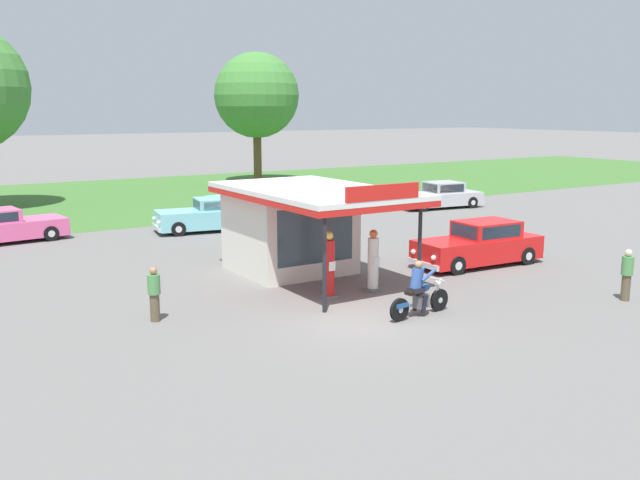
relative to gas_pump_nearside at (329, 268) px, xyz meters
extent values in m
plane|color=slate|center=(-0.55, -2.37, -0.94)|extent=(300.00, 300.00, 0.00)
cube|color=#3D6B2D|center=(-0.55, 27.63, -0.94)|extent=(120.00, 24.00, 0.01)
cube|color=silver|center=(0.82, 3.83, 0.53)|extent=(3.64, 3.53, 2.95)
cube|color=#384C56|center=(0.82, 2.09, 0.59)|extent=(2.91, 0.05, 1.89)
cube|color=silver|center=(0.82, 2.15, 2.08)|extent=(4.34, 7.40, 0.16)
cube|color=red|center=(0.82, 2.15, 1.90)|extent=(4.34, 7.40, 0.18)
cube|color=red|center=(0.82, -1.52, 2.38)|extent=(2.55, 0.08, 0.44)
cylinder|color=black|center=(2.54, -1.15, 0.53)|extent=(0.12, 0.12, 2.95)
cylinder|color=black|center=(-0.89, -1.15, 0.53)|extent=(0.12, 0.12, 2.95)
cube|color=slate|center=(0.00, 0.00, -0.89)|extent=(0.44, 0.44, 0.10)
cylinder|color=red|center=(0.00, 0.00, 0.00)|extent=(0.34, 0.34, 1.69)
cube|color=white|center=(0.00, -0.18, 0.08)|extent=(0.22, 0.02, 0.28)
sphere|color=#EACC4C|center=(0.00, 0.00, 0.98)|extent=(0.26, 0.26, 0.26)
cube|color=slate|center=(1.65, 0.00, -0.89)|extent=(0.44, 0.44, 0.10)
cylinder|color=silver|center=(1.65, 0.00, -0.05)|extent=(0.34, 0.34, 1.59)
cube|color=white|center=(1.65, -0.18, 0.03)|extent=(0.22, 0.02, 0.28)
sphere|color=orange|center=(1.65, 0.00, 0.89)|extent=(0.26, 0.26, 0.26)
cylinder|color=black|center=(1.93, -2.77, -0.62)|extent=(0.65, 0.17, 0.64)
cylinder|color=silver|center=(1.93, -2.77, -0.62)|extent=(0.17, 0.14, 0.16)
cylinder|color=black|center=(0.36, -2.94, -0.62)|extent=(0.65, 0.17, 0.64)
cylinder|color=silver|center=(0.36, -2.94, -0.62)|extent=(0.17, 0.14, 0.16)
ellipsoid|color=#1E4C8C|center=(1.24, -2.85, -0.16)|extent=(0.58, 0.30, 0.24)
cube|color=#59595E|center=(1.19, -2.85, -0.52)|extent=(0.46, 0.29, 0.36)
cube|color=black|center=(0.90, -2.88, -0.22)|extent=(0.51, 0.31, 0.10)
cylinder|color=silver|center=(1.83, -2.78, -0.34)|extent=(0.37, 0.11, 0.71)
cylinder|color=silver|center=(1.71, -2.79, 0.04)|extent=(0.11, 0.70, 0.04)
sphere|color=silver|center=(1.81, -2.78, -0.12)|extent=(0.16, 0.16, 0.16)
cube|color=#1E4C8C|center=(0.41, -2.94, -0.50)|extent=(0.46, 0.23, 0.12)
cylinder|color=silver|center=(0.78, -2.76, -0.66)|extent=(0.71, 0.16, 0.18)
cube|color=black|center=(0.97, -2.88, -0.16)|extent=(0.43, 0.38, 0.14)
cylinder|color=black|center=(1.15, -2.69, -0.56)|extent=(0.14, 0.24, 0.56)
cylinder|color=black|center=(1.18, -3.01, -0.56)|extent=(0.14, 0.24, 0.56)
cylinder|color=#2D4C8C|center=(1.01, -2.87, 0.15)|extent=(0.44, 0.36, 0.60)
sphere|color=#9E704C|center=(1.07, -2.86, 0.52)|extent=(0.22, 0.22, 0.22)
cylinder|color=#2D4C8C|center=(1.22, -2.65, 0.23)|extent=(0.54, 0.15, 0.31)
cylinder|color=#2D4C8C|center=(1.27, -3.04, 0.23)|extent=(0.54, 0.15, 0.31)
cube|color=red|center=(7.08, 0.92, -0.35)|extent=(4.95, 2.08, 0.84)
cube|color=red|center=(7.47, 0.89, 0.37)|extent=(2.24, 1.71, 0.60)
cube|color=#283847|center=(6.42, 0.95, 0.37)|extent=(0.12, 1.40, 0.48)
cube|color=#283847|center=(7.43, 0.12, 0.37)|extent=(1.83, 0.14, 0.45)
cube|color=#283847|center=(7.52, 1.67, 0.37)|extent=(1.83, 0.14, 0.45)
cube|color=silver|center=(4.62, 1.06, -0.64)|extent=(0.22, 1.71, 0.18)
cube|color=silver|center=(9.53, 0.77, -0.64)|extent=(0.22, 1.71, 0.18)
sphere|color=white|center=(4.58, 0.48, -0.30)|extent=(0.18, 0.18, 0.18)
sphere|color=white|center=(4.64, 1.63, -0.30)|extent=(0.18, 0.18, 0.18)
cylinder|color=black|center=(5.38, 0.17, -0.61)|extent=(0.67, 0.24, 0.66)
cylinder|color=silver|center=(5.38, 0.17, -0.61)|extent=(0.31, 0.24, 0.30)
cylinder|color=black|center=(5.48, 1.85, -0.61)|extent=(0.67, 0.24, 0.66)
cylinder|color=silver|center=(5.48, 1.85, -0.61)|extent=(0.31, 0.24, 0.30)
cylinder|color=black|center=(8.68, -0.02, -0.61)|extent=(0.67, 0.24, 0.66)
cylinder|color=silver|center=(8.68, -0.02, -0.61)|extent=(0.31, 0.24, 0.30)
cylinder|color=black|center=(8.77, 1.66, -0.61)|extent=(0.67, 0.24, 0.66)
cylinder|color=silver|center=(8.77, 1.66, -0.61)|extent=(0.31, 0.24, 0.30)
cube|color=#7AC6D1|center=(1.68, 12.96, -0.35)|extent=(5.12, 2.70, 0.83)
cube|color=#7AC6D1|center=(2.11, 12.89, 0.33)|extent=(2.31, 2.02, 0.52)
cube|color=#283847|center=(1.11, 13.06, 0.33)|extent=(0.29, 1.49, 0.42)
cube|color=#283847|center=(1.97, 12.07, 0.33)|extent=(1.73, 0.32, 0.39)
cube|color=#283847|center=(2.24, 13.72, 0.33)|extent=(1.73, 0.32, 0.39)
cube|color=silver|center=(-0.75, 13.37, -0.64)|extent=(0.42, 1.83, 0.18)
cube|color=silver|center=(4.11, 12.56, -0.64)|extent=(0.42, 1.83, 0.18)
sphere|color=white|center=(-0.86, 12.76, -0.31)|extent=(0.18, 0.18, 0.18)
sphere|color=white|center=(-0.66, 13.98, -0.31)|extent=(0.18, 0.18, 0.18)
cylinder|color=black|center=(-0.10, 12.34, -0.61)|extent=(0.68, 0.31, 0.66)
cylinder|color=silver|center=(-0.10, 12.34, -0.61)|extent=(0.33, 0.27, 0.30)
cylinder|color=black|center=(0.19, 14.13, -0.61)|extent=(0.68, 0.31, 0.66)
cylinder|color=silver|center=(0.19, 14.13, -0.61)|extent=(0.33, 0.27, 0.30)
cylinder|color=black|center=(3.16, 11.80, -0.61)|extent=(0.68, 0.31, 0.66)
cylinder|color=silver|center=(3.16, 11.80, -0.61)|extent=(0.33, 0.27, 0.30)
cylinder|color=black|center=(3.46, 13.59, -0.61)|extent=(0.68, 0.31, 0.66)
cylinder|color=silver|center=(3.46, 13.59, -0.61)|extent=(0.33, 0.27, 0.30)
cube|color=#E55993|center=(-7.05, 14.90, -0.39)|extent=(5.35, 2.52, 0.75)
cube|color=#283847|center=(-6.40, 14.98, 0.25)|extent=(0.22, 1.49, 0.42)
cube|color=silver|center=(-4.46, 15.21, -0.64)|extent=(0.34, 1.83, 0.18)
sphere|color=white|center=(-4.52, 15.82, -0.35)|extent=(0.18, 0.18, 0.18)
sphere|color=white|center=(-4.38, 14.60, -0.35)|extent=(0.18, 0.18, 0.18)
cylinder|color=black|center=(-5.42, 16.00, -0.61)|extent=(0.68, 0.28, 0.66)
cylinder|color=silver|center=(-5.42, 16.00, -0.61)|extent=(0.32, 0.25, 0.30)
cylinder|color=black|center=(-5.20, 14.21, -0.61)|extent=(0.68, 0.28, 0.66)
cylinder|color=silver|center=(-5.20, 14.21, -0.61)|extent=(0.32, 0.25, 0.30)
cube|color=#7AC6D1|center=(6.30, 17.52, -0.35)|extent=(5.48, 2.73, 0.83)
cube|color=#7AC6D1|center=(6.75, 17.60, 0.36)|extent=(2.51, 2.00, 0.59)
cube|color=#283847|center=(5.65, 17.41, 0.36)|extent=(0.29, 1.44, 0.47)
cube|color=#283847|center=(6.88, 16.81, 0.36)|extent=(1.90, 0.36, 0.45)
cube|color=#283847|center=(6.61, 18.39, 0.36)|extent=(1.90, 0.36, 0.45)
cube|color=silver|center=(3.69, 17.07, -0.64)|extent=(0.42, 1.77, 0.18)
cube|color=silver|center=(8.91, 17.97, -0.64)|extent=(0.42, 1.77, 0.18)
sphere|color=white|center=(3.78, 16.48, -0.31)|extent=(0.18, 0.18, 0.18)
sphere|color=white|center=(3.58, 17.66, -0.31)|extent=(0.18, 0.18, 0.18)
cylinder|color=black|center=(4.69, 16.36, -0.61)|extent=(0.68, 0.31, 0.66)
cylinder|color=silver|center=(4.69, 16.36, -0.61)|extent=(0.33, 0.27, 0.30)
cylinder|color=black|center=(4.40, 18.08, -0.61)|extent=(0.68, 0.31, 0.66)
cylinder|color=silver|center=(4.40, 18.08, -0.61)|extent=(0.33, 0.27, 0.30)
cylinder|color=black|center=(8.20, 16.96, -0.61)|extent=(0.68, 0.31, 0.66)
cylinder|color=silver|center=(8.20, 16.96, -0.61)|extent=(0.33, 0.27, 0.30)
cylinder|color=black|center=(7.90, 18.69, -0.61)|extent=(0.68, 0.31, 0.66)
cylinder|color=silver|center=(7.90, 18.69, -0.61)|extent=(0.33, 0.27, 0.30)
cube|color=#B7B7BC|center=(16.04, 12.99, -0.40)|extent=(5.13, 2.58, 0.72)
cube|color=#B7B7BC|center=(16.31, 12.95, 0.26)|extent=(2.12, 1.95, 0.60)
cube|color=#283847|center=(15.39, 13.07, 0.26)|extent=(0.24, 1.51, 0.48)
cube|color=#283847|center=(16.20, 12.11, 0.26)|extent=(1.61, 0.24, 0.46)
cube|color=#283847|center=(16.42, 13.78, 0.26)|extent=(1.61, 0.24, 0.46)
cube|color=silver|center=(13.57, 13.31, -0.64)|extent=(0.36, 1.85, 0.18)
cube|color=silver|center=(18.51, 12.66, -0.64)|extent=(0.36, 1.85, 0.18)
sphere|color=white|center=(13.48, 12.69, -0.37)|extent=(0.18, 0.18, 0.18)
sphere|color=white|center=(13.64, 13.93, -0.37)|extent=(0.18, 0.18, 0.18)
cylinder|color=black|center=(14.26, 12.30, -0.61)|extent=(0.68, 0.28, 0.66)
cylinder|color=silver|center=(14.26, 12.30, -0.61)|extent=(0.32, 0.26, 0.30)
cylinder|color=black|center=(14.50, 14.11, -0.61)|extent=(0.68, 0.28, 0.66)
cylinder|color=silver|center=(14.50, 14.11, -0.61)|extent=(0.32, 0.26, 0.30)
cylinder|color=black|center=(17.58, 11.86, -0.61)|extent=(0.68, 0.28, 0.66)
cylinder|color=silver|center=(17.58, 11.86, -0.61)|extent=(0.32, 0.26, 0.30)
cylinder|color=black|center=(17.82, 13.67, -0.61)|extent=(0.68, 0.28, 0.66)
cylinder|color=silver|center=(17.82, 13.67, -0.61)|extent=(0.32, 0.26, 0.30)
cylinder|color=brown|center=(-5.21, 0.58, -0.57)|extent=(0.26, 0.26, 0.76)
cylinder|color=#4C8C4C|center=(-5.21, 0.58, 0.08)|extent=(0.34, 0.34, 0.54)
sphere|color=#9E704C|center=(-5.21, 0.58, 0.45)|extent=(0.20, 0.20, 0.20)
cylinder|color=brown|center=(7.38, -4.92, -0.55)|extent=(0.26, 0.26, 0.79)
cylinder|color=#4C8C4C|center=(7.38, -4.92, 0.12)|extent=(0.34, 0.34, 0.56)
sphere|color=beige|center=(7.38, -4.92, 0.51)|extent=(0.21, 0.21, 0.21)
cylinder|color=brown|center=(13.77, 31.60, 1.18)|extent=(0.63, 0.63, 4.26)
sphere|color=#427F38|center=(13.77, 31.60, 5.77)|extent=(6.56, 6.56, 6.56)
sphere|color=#427F38|center=(13.57, 31.82, 5.12)|extent=(3.47, 3.47, 3.47)
camera|label=1|loc=(-10.95, -16.89, 4.67)|focal=38.62mm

